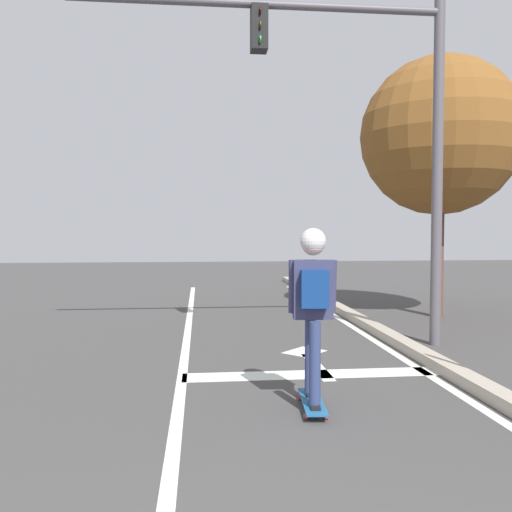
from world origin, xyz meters
TOP-DOWN VIEW (x-y plane):
  - lane_line_center at (-0.06, 6.00)m, footprint 0.12×20.00m
  - lane_line_curbside at (2.93, 6.00)m, footprint 0.12×20.00m
  - stop_bar at (1.51, 5.62)m, footprint 3.14×0.40m
  - lane_arrow_stem at (1.67, 6.00)m, footprint 0.16×1.40m
  - lane_arrow_head at (1.67, 6.85)m, footprint 0.71×0.71m
  - curb_strip at (3.18, 6.00)m, footprint 0.24×24.00m
  - skateboard at (1.26, 4.36)m, footprint 0.28×0.87m
  - skater at (1.26, 4.34)m, footprint 0.47×0.63m
  - traffic_signal_mast at (2.47, 7.12)m, footprint 5.55×0.34m
  - roadside_tree at (5.00, 9.74)m, footprint 3.18×3.18m

SIDE VIEW (x-z plane):
  - lane_line_center at x=-0.06m, z-range 0.00..0.01m
  - lane_line_curbside at x=2.93m, z-range 0.00..0.01m
  - stop_bar at x=1.51m, z-range 0.00..0.01m
  - lane_arrow_stem at x=1.67m, z-range 0.00..0.01m
  - lane_arrow_head at x=1.67m, z-range 0.00..0.01m
  - curb_strip at x=3.18m, z-range 0.00..0.14m
  - skateboard at x=1.26m, z-range 0.03..0.11m
  - skater at x=1.26m, z-range 0.32..2.02m
  - roadside_tree at x=5.00m, z-range 1.03..6.30m
  - traffic_signal_mast at x=2.47m, z-range 1.06..6.41m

